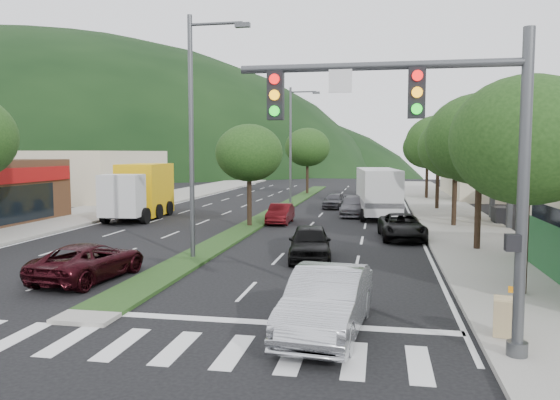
% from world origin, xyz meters
% --- Properties ---
extents(ground, '(160.00, 160.00, 0.00)m').
position_xyz_m(ground, '(0.00, 0.00, 0.00)').
color(ground, black).
rests_on(ground, ground).
extents(sidewalk_right, '(5.00, 90.00, 0.15)m').
position_xyz_m(sidewalk_right, '(12.50, 25.00, 0.07)').
color(sidewalk_right, gray).
rests_on(sidewalk_right, ground).
extents(sidewalk_left, '(6.00, 90.00, 0.15)m').
position_xyz_m(sidewalk_left, '(-13.00, 25.00, 0.07)').
color(sidewalk_left, gray).
rests_on(sidewalk_left, ground).
extents(median, '(1.60, 56.00, 0.12)m').
position_xyz_m(median, '(0.00, 28.00, 0.06)').
color(median, '#1C3914').
rests_on(median, ground).
extents(crosswalk, '(19.00, 2.20, 0.01)m').
position_xyz_m(crosswalk, '(0.00, -2.00, 0.01)').
color(crosswalk, silver).
rests_on(crosswalk, ground).
extents(traffic_signal, '(6.12, 0.40, 7.00)m').
position_xyz_m(traffic_signal, '(9.03, -1.54, 4.65)').
color(traffic_signal, '#47494C').
rests_on(traffic_signal, ground).
extents(bldg_left_far, '(9.00, 14.00, 4.60)m').
position_xyz_m(bldg_left_far, '(-19.00, 34.00, 2.30)').
color(bldg_left_far, beige).
rests_on(bldg_left_far, ground).
extents(bldg_right_far, '(10.00, 16.00, 5.20)m').
position_xyz_m(bldg_right_far, '(19.50, 44.00, 2.60)').
color(bldg_right_far, beige).
rests_on(bldg_right_far, ground).
extents(hill_far, '(176.00, 132.00, 82.00)m').
position_xyz_m(hill_far, '(-80.00, 110.00, 0.00)').
color(hill_far, black).
rests_on(hill_far, ground).
extents(tree_r_a, '(4.60, 4.60, 6.63)m').
position_xyz_m(tree_r_a, '(12.00, 4.00, 4.82)').
color(tree_r_a, black).
rests_on(tree_r_a, sidewalk_right).
extents(tree_r_b, '(4.80, 4.80, 6.94)m').
position_xyz_m(tree_r_b, '(12.00, 12.00, 5.04)').
color(tree_r_b, black).
rests_on(tree_r_b, sidewalk_right).
extents(tree_r_c, '(4.40, 4.40, 6.48)m').
position_xyz_m(tree_r_c, '(12.00, 20.00, 4.75)').
color(tree_r_c, black).
rests_on(tree_r_c, sidewalk_right).
extents(tree_r_d, '(5.00, 5.00, 7.17)m').
position_xyz_m(tree_r_d, '(12.00, 30.00, 5.18)').
color(tree_r_d, black).
rests_on(tree_r_d, sidewalk_right).
extents(tree_r_e, '(4.60, 4.60, 6.71)m').
position_xyz_m(tree_r_e, '(12.00, 40.00, 4.89)').
color(tree_r_e, black).
rests_on(tree_r_e, sidewalk_right).
extents(tree_med_near, '(4.00, 4.00, 6.02)m').
position_xyz_m(tree_med_near, '(0.00, 18.00, 4.43)').
color(tree_med_near, black).
rests_on(tree_med_near, median).
extents(tree_med_far, '(4.80, 4.80, 6.94)m').
position_xyz_m(tree_med_far, '(0.00, 44.00, 5.01)').
color(tree_med_far, black).
rests_on(tree_med_far, median).
extents(streetlight_near, '(2.60, 0.25, 10.00)m').
position_xyz_m(streetlight_near, '(0.21, 8.00, 5.58)').
color(streetlight_near, '#47494C').
rests_on(streetlight_near, ground).
extents(streetlight_mid, '(2.60, 0.25, 10.00)m').
position_xyz_m(streetlight_mid, '(0.21, 33.00, 5.58)').
color(streetlight_mid, '#47494C').
rests_on(streetlight_mid, ground).
extents(sedan_silver, '(2.15, 5.01, 1.61)m').
position_xyz_m(sedan_silver, '(6.44, -0.35, 0.80)').
color(sedan_silver, '#ABAEB3').
rests_on(sedan_silver, ground).
extents(suv_maroon, '(2.65, 4.89, 1.30)m').
position_xyz_m(suv_maroon, '(-2.34, 3.86, 0.65)').
color(suv_maroon, black).
rests_on(suv_maroon, ground).
extents(car_queue_a, '(2.19, 4.40, 1.44)m').
position_xyz_m(car_queue_a, '(4.83, 8.80, 0.72)').
color(car_queue_a, black).
rests_on(car_queue_a, ground).
extents(car_queue_b, '(2.04, 4.77, 1.37)m').
position_xyz_m(car_queue_b, '(5.85, 25.05, 0.68)').
color(car_queue_b, '#535257').
rests_on(car_queue_b, ground).
extents(car_queue_c, '(1.38, 3.78, 1.24)m').
position_xyz_m(car_queue_c, '(1.50, 20.05, 0.62)').
color(car_queue_c, '#540E12').
rests_on(car_queue_c, ground).
extents(car_queue_d, '(2.55, 4.86, 1.31)m').
position_xyz_m(car_queue_d, '(8.80, 15.05, 0.65)').
color(car_queue_d, black).
rests_on(car_queue_d, ground).
extents(car_queue_e, '(1.86, 3.78, 1.24)m').
position_xyz_m(car_queue_e, '(4.06, 30.05, 0.62)').
color(car_queue_e, '#46454A').
rests_on(car_queue_e, ground).
extents(box_truck, '(3.36, 7.63, 3.67)m').
position_xyz_m(box_truck, '(-8.27, 20.94, 1.74)').
color(box_truck, silver).
rests_on(box_truck, ground).
extents(motorhome, '(3.50, 8.86, 3.32)m').
position_xyz_m(motorhome, '(7.49, 24.91, 1.77)').
color(motorhome, '#BCBCBC').
rests_on(motorhome, ground).
extents(a_frame_sign, '(0.67, 0.74, 1.27)m').
position_xyz_m(a_frame_sign, '(10.62, -0.34, 0.71)').
color(a_frame_sign, tan).
rests_on(a_frame_sign, sidewalk_right).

